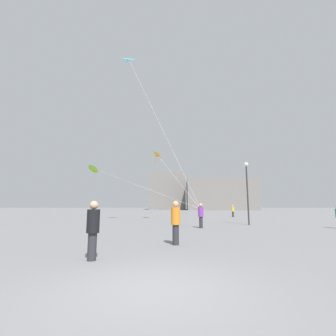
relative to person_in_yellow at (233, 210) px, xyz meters
The scene contains 11 objects.
ground_plane 30.10m from the person_in_yellow, 106.93° to the right, with size 300.00×300.00×0.00m, color slate.
person_in_yellow is the anchor object (origin of this frame).
person_in_orange 24.98m from the person_in_yellow, 109.18° to the right, with size 0.38×0.38×1.75m.
person_in_black 28.49m from the person_in_yellow, 112.02° to the right, with size 0.37×0.37×1.71m.
person_in_purple 17.45m from the person_in_yellow, 111.18° to the right, with size 0.37×0.37×1.71m.
kite_cyan_delta 22.45m from the person_in_yellow, 133.44° to the right, with size 6.68×4.00×14.18m.
kite_amber_delta 13.62m from the person_in_yellow, 144.65° to the right, with size 4.14×10.17×6.24m.
kite_lime_diamond 19.11m from the person_in_yellow, 167.21° to the right, with size 12.59×13.12×5.28m.
building_left_hall 58.25m from the person_in_yellow, 99.69° to the left, with size 13.36×9.94×13.47m.
building_centre_hall 51.58m from the person_in_yellow, 80.78° to the left, with size 22.96×18.29×9.96m.
lamppost_east 13.89m from the person_in_yellow, 98.82° to the right, with size 0.36×0.36×5.14m.
Camera 1 is at (0.38, -4.93, 1.58)m, focal length 26.06 mm.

